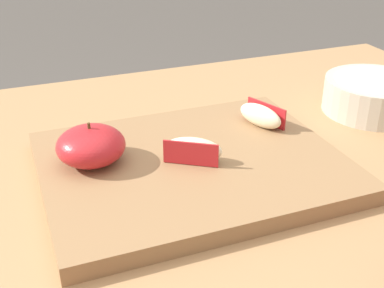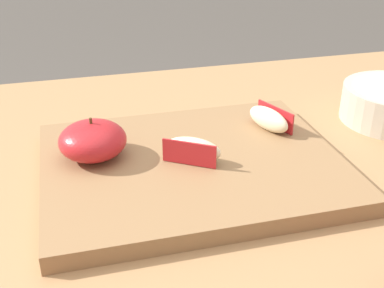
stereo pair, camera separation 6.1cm
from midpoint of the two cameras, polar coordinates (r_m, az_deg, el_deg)
name	(u,v)px [view 2 (the right image)]	position (r m, az deg, el deg)	size (l,w,h in m)	color
dining_table	(149,256)	(0.68, -2.33, -12.66)	(1.28, 0.79, 0.77)	#9E754C
cutting_board	(192,166)	(0.63, 2.80, -2.55)	(0.37, 0.29, 0.02)	olive
apple_half_skin_up	(93,140)	(0.62, -8.46, 0.35)	(0.08, 0.08, 0.05)	#B21E23
apple_wedge_back	(192,149)	(0.61, 2.89, -0.66)	(0.07, 0.06, 0.03)	beige
apple_wedge_right	(269,119)	(0.70, 11.22, 2.75)	(0.05, 0.07, 0.03)	beige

